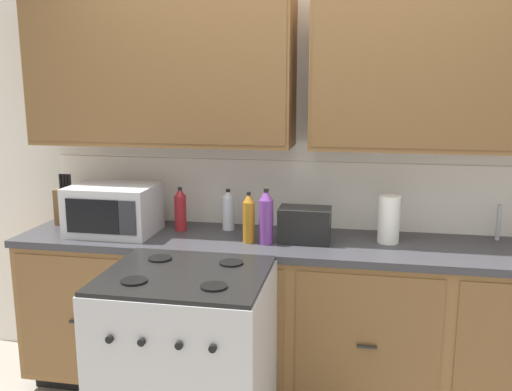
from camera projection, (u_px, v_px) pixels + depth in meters
name	position (u px, v px, depth m)	size (l,w,h in m)	color
wall_unit	(304.00, 112.00, 3.10)	(4.34, 0.40, 2.38)	white
counter_run	(297.00, 317.00, 3.14)	(3.17, 0.64, 0.94)	black
stove_range	(188.00, 366.00, 2.62)	(0.76, 0.68, 0.95)	#B7B7BC
microwave	(114.00, 209.00, 3.17)	(0.48, 0.37, 0.28)	#B7B7BC
toaster	(305.00, 225.00, 3.01)	(0.28, 0.18, 0.19)	black
knife_block	(68.00, 205.00, 3.40)	(0.11, 0.14, 0.31)	brown
sink_faucet	(499.00, 222.00, 3.04)	(0.02, 0.02, 0.20)	#B2B5BA
paper_towel_roll	(389.00, 219.00, 2.98)	(0.12, 0.12, 0.26)	white
bottle_violet	(266.00, 217.00, 2.96)	(0.08, 0.08, 0.30)	#663384
bottle_clear	(228.00, 210.00, 3.25)	(0.07, 0.07, 0.24)	silver
bottle_amber	(249.00, 218.00, 2.98)	(0.07, 0.07, 0.28)	#9E6619
bottle_red	(180.00, 209.00, 3.24)	(0.07, 0.07, 0.26)	maroon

